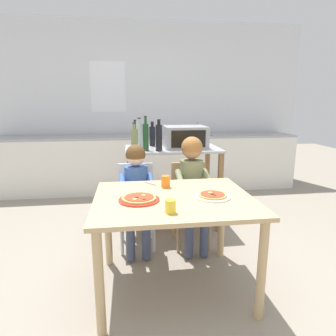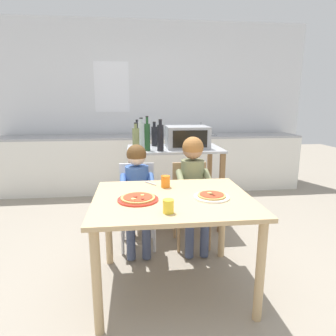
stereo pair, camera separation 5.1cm
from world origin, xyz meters
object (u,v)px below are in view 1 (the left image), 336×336
kitchen_island_cart (172,174)px  pizza_plate_white (212,196)px  bottle_dark_olive_oil (139,135)px  child_in_olive_shirt (193,179)px  bottle_slim_sauce (134,139)px  pizza_plate_red_rimmed (139,199)px  dining_chair_left (136,199)px  bottle_squat_spirits (135,136)px  bottle_brown_beer (146,136)px  bottle_clear_vinegar (159,137)px  serving_spoon (150,183)px  dining_chair_right (190,197)px  drinking_cup_orange (166,182)px  child_in_blue_striped_shirt (136,185)px  toaster_oven (185,137)px  drinking_cup_yellow (170,206)px  bottle_tall_green_wine (152,136)px  dining_table (173,210)px

kitchen_island_cart → pizza_plate_white: 1.26m
bottle_dark_olive_oil → child_in_olive_shirt: bearing=-54.0°
bottle_slim_sauce → pizza_plate_red_rimmed: size_ratio=1.03×
kitchen_island_cart → dining_chair_left: (-0.43, -0.44, -0.13)m
bottle_squat_spirits → pizza_plate_red_rimmed: 1.41m
bottle_slim_sauce → bottle_brown_beer: size_ratio=0.83×
bottle_slim_sauce → bottle_squat_spirits: bottle_squat_spirits is taller
bottle_squat_spirits → child_in_olive_shirt: (0.52, -0.72, -0.33)m
bottle_clear_vinegar → bottle_dark_olive_oil: bearing=125.2°
serving_spoon → bottle_squat_spirits: bearing=95.6°
bottle_dark_olive_oil → dining_chair_right: bearing=-48.6°
pizza_plate_white → drinking_cup_orange: size_ratio=2.70×
bottle_slim_sauce → child_in_blue_striped_shirt: size_ratio=0.29×
toaster_oven → bottle_slim_sauce: 0.60m
bottle_brown_beer → serving_spoon: bottle_brown_beer is taller
bottle_slim_sauce → dining_chair_right: bearing=-27.9°
kitchen_island_cart → pizza_plate_red_rimmed: kitchen_island_cart is taller
child_in_blue_striped_shirt → drinking_cup_yellow: size_ratio=11.69×
child_in_olive_shirt → bottle_squat_spirits: bearing=125.5°
dining_chair_right → child_in_blue_striped_shirt: child_in_blue_striped_shirt is taller
bottle_squat_spirits → drinking_cup_yellow: bottle_squat_spirits is taller
bottle_clear_vinegar → bottle_squat_spirits: bearing=124.4°
bottle_dark_olive_oil → bottle_slim_sauce: bearing=-104.3°
toaster_oven → bottle_squat_spirits: (-0.55, 0.14, 0.00)m
drinking_cup_yellow → serving_spoon: (-0.08, 0.67, -0.04)m
kitchen_island_cart → bottle_brown_beer: 0.57m
child_in_blue_striped_shirt → child_in_olive_shirt: 0.53m
bottle_slim_sauce → serving_spoon: 0.72m
bottle_dark_olive_oil → dining_chair_right: size_ratio=0.41×
kitchen_island_cart → bottle_tall_green_wine: bottle_tall_green_wine is taller
bottle_tall_green_wine → dining_table: bearing=-88.5°
dining_table → toaster_oven: bearing=75.2°
bottle_slim_sauce → bottle_tall_green_wine: 0.42m
kitchen_island_cart → bottle_clear_vinegar: bearing=-131.0°
kitchen_island_cart → bottle_squat_spirits: size_ratio=3.42×
bottle_squat_spirits → dining_chair_right: size_ratio=0.38×
bottle_brown_beer → toaster_oven: bearing=18.1°
bottle_tall_green_wine → drinking_cup_orange: bearing=-89.4°
dining_chair_right → pizza_plate_red_rimmed: bearing=-124.4°
bottle_dark_olive_oil → child_in_blue_striped_shirt: size_ratio=0.33×
bottle_brown_beer → drinking_cup_orange: (0.11, -0.79, -0.28)m
kitchen_island_cart → bottle_clear_vinegar: 0.52m
kitchen_island_cart → drinking_cup_yellow: bearing=-99.1°
child_in_blue_striped_shirt → kitchen_island_cart: bearing=53.0°
bottle_dark_olive_oil → bottle_brown_beer: bottle_brown_beer is taller
drinking_cup_yellow → serving_spoon: 0.68m
toaster_oven → bottle_clear_vinegar: 0.38m
bottle_clear_vinegar → dining_table: bearing=-89.9°
kitchen_island_cart → serving_spoon: 0.90m
drinking_cup_yellow → serving_spoon: drinking_cup_yellow is taller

